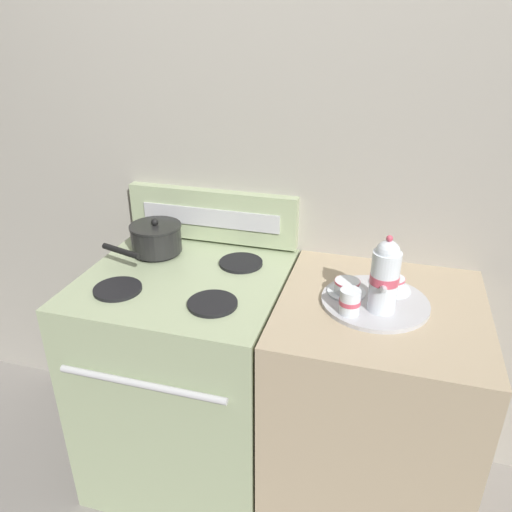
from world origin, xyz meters
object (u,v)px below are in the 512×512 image
at_px(stove, 190,377).
at_px(teacup_left, 392,284).
at_px(teapot, 385,276).
at_px(teacup_right, 347,287).
at_px(saucepan, 156,238).
at_px(creamer_jug, 350,302).
at_px(serving_tray, 375,301).

xyz_separation_m(stove, teacup_left, (0.72, 0.08, 0.49)).
height_order(stove, teapot, teapot).
xyz_separation_m(teapot, teacup_right, (-0.12, 0.07, -0.10)).
distance_m(saucepan, teacup_right, 0.77).
bearing_deg(teacup_left, creamer_jug, -123.23).
bearing_deg(stove, teacup_left, 6.56).
xyz_separation_m(stove, creamer_jug, (0.60, -0.10, 0.51)).
distance_m(stove, teapot, 0.91).
bearing_deg(creamer_jug, saucepan, 162.18).
bearing_deg(serving_tray, saucepan, 170.34).
relative_size(serving_tray, teacup_right, 2.73).
relative_size(serving_tray, creamer_jug, 4.29).
bearing_deg(teacup_left, stove, -173.44).
xyz_separation_m(teapot, teacup_left, (0.03, 0.13, -0.10)).
height_order(saucepan, serving_tray, saucepan).
height_order(teacup_right, creamer_jug, creamer_jug).
xyz_separation_m(teacup_left, creamer_jug, (-0.12, -0.18, 0.02)).
xyz_separation_m(stove, saucepan, (-0.17, 0.15, 0.52)).
bearing_deg(teapot, creamer_jug, -152.52).
relative_size(saucepan, teapot, 1.23).
bearing_deg(teacup_right, creamer_jug, -79.80).
xyz_separation_m(stove, serving_tray, (0.68, 0.00, 0.46)).
bearing_deg(creamer_jug, teacup_left, 56.77).
bearing_deg(teacup_left, serving_tray, -120.82).
relative_size(teapot, teacup_left, 1.99).
bearing_deg(teacup_right, saucepan, 170.42).
bearing_deg(teacup_left, teacup_right, -156.74).
bearing_deg(teapot, saucepan, 167.01).
height_order(stove, creamer_jug, creamer_jug).
xyz_separation_m(saucepan, creamer_jug, (0.78, -0.25, -0.01)).
relative_size(teapot, teacup_right, 1.99).
xyz_separation_m(serving_tray, creamer_jug, (-0.07, -0.11, 0.05)).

